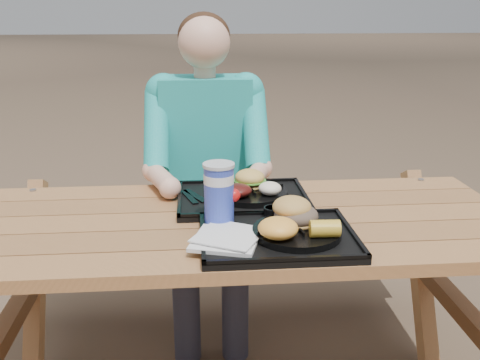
{
  "coord_description": "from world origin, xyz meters",
  "views": [
    {
      "loc": [
        -0.14,
        -1.61,
        1.4
      ],
      "look_at": [
        0.0,
        0.0,
        0.88
      ],
      "focal_mm": 40.0,
      "sensor_mm": 36.0,
      "label": 1
    }
  ],
  "objects": [
    {
      "name": "picnic_table",
      "position": [
        0.0,
        0.0,
        0.38
      ],
      "size": [
        1.8,
        1.49,
        0.75
      ],
      "primitive_type": null,
      "color": "#999999",
      "rests_on": "ground"
    },
    {
      "name": "tray_near",
      "position": [
        0.09,
        -0.19,
        0.76
      ],
      "size": [
        0.45,
        0.35,
        0.02
      ],
      "primitive_type": "cube",
      "color": "black",
      "rests_on": "picnic_table"
    },
    {
      "name": "tray_far",
      "position": [
        0.02,
        0.15,
        0.76
      ],
      "size": [
        0.45,
        0.35,
        0.02
      ],
      "primitive_type": "cube",
      "color": "black",
      "rests_on": "picnic_table"
    },
    {
      "name": "plate_near",
      "position": [
        0.15,
        -0.2,
        0.78
      ],
      "size": [
        0.26,
        0.26,
        0.02
      ],
      "primitive_type": "cylinder",
      "color": "black",
      "rests_on": "tray_near"
    },
    {
      "name": "plate_far",
      "position": [
        0.05,
        0.16,
        0.78
      ],
      "size": [
        0.26,
        0.26,
        0.02
      ],
      "primitive_type": "cylinder",
      "color": "black",
      "rests_on": "tray_far"
    },
    {
      "name": "napkin_stack",
      "position": [
        -0.06,
        -0.23,
        0.78
      ],
      "size": [
        0.22,
        0.22,
        0.02
      ],
      "primitive_type": "cube",
      "rotation": [
        0.0,
        0.0,
        -0.28
      ],
      "color": "silver",
      "rests_on": "tray_near"
    },
    {
      "name": "soda_cup",
      "position": [
        -0.07,
        -0.09,
        0.86
      ],
      "size": [
        0.09,
        0.09,
        0.18
      ],
      "primitive_type": "cylinder",
      "color": "#172DAD",
      "rests_on": "tray_near"
    },
    {
      "name": "condiment_bbq",
      "position": [
        0.1,
        -0.05,
        0.79
      ],
      "size": [
        0.06,
        0.06,
        0.03
      ],
      "primitive_type": "cylinder",
      "color": "black",
      "rests_on": "tray_near"
    },
    {
      "name": "condiment_mustard",
      "position": [
        0.16,
        -0.07,
        0.78
      ],
      "size": [
        0.05,
        0.05,
        0.03
      ],
      "primitive_type": "cylinder",
      "color": "gold",
      "rests_on": "tray_near"
    },
    {
      "name": "sandwich",
      "position": [
        0.15,
        -0.16,
        0.85
      ],
      "size": [
        0.12,
        0.12,
        0.13
      ],
      "primitive_type": null,
      "color": "#CA9447",
      "rests_on": "plate_near"
    },
    {
      "name": "mac_cheese",
      "position": [
        0.08,
        -0.25,
        0.82
      ],
      "size": [
        0.11,
        0.11,
        0.06
      ],
      "primitive_type": "ellipsoid",
      "color": "#FFB543",
      "rests_on": "plate_near"
    },
    {
      "name": "corn_cob",
      "position": [
        0.22,
        -0.26,
        0.81
      ],
      "size": [
        0.09,
        0.09,
        0.05
      ],
      "primitive_type": null,
      "rotation": [
        0.0,
        0.0,
        -0.05
      ],
      "color": "gold",
      "rests_on": "plate_near"
    },
    {
      "name": "cutlery_far",
      "position": [
        -0.14,
        0.16,
        0.77
      ],
      "size": [
        0.09,
        0.14,
        0.01
      ],
      "primitive_type": "cube",
      "rotation": [
        0.0,
        0.0,
        0.48
      ],
      "color": "black",
      "rests_on": "tray_far"
    },
    {
      "name": "burger",
      "position": [
        0.05,
        0.2,
        0.84
      ],
      "size": [
        0.11,
        0.11,
        0.1
      ],
      "primitive_type": null,
      "color": "#E4B050",
      "rests_on": "plate_far"
    },
    {
      "name": "baked_beans",
      "position": [
        0.0,
        0.1,
        0.81
      ],
      "size": [
        0.1,
        0.1,
        0.04
      ],
      "primitive_type": "ellipsoid",
      "color": "#46100E",
      "rests_on": "plate_far"
    },
    {
      "name": "potato_salad",
      "position": [
        0.11,
        0.11,
        0.81
      ],
      "size": [
        0.08,
        0.08,
        0.04
      ],
      "primitive_type": "ellipsoid",
      "color": "white",
      "rests_on": "plate_far"
    },
    {
      "name": "diner",
      "position": [
        -0.09,
        0.61,
        0.64
      ],
      "size": [
        0.48,
        0.84,
        1.28
      ],
      "primitive_type": null,
      "color": "#1BA3BF",
      "rests_on": "ground"
    }
  ]
}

